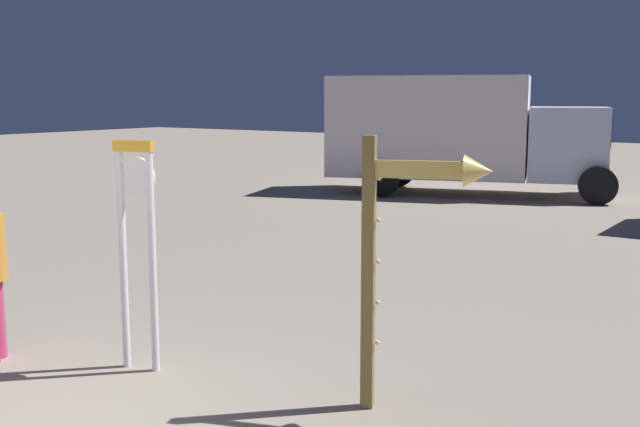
# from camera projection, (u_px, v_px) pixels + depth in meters

# --- Properties ---
(standing_clock) EXTENTS (0.41, 0.18, 2.16)m
(standing_clock) POSITION_uv_depth(u_px,v_px,m) (137.00, 233.00, 7.15)
(standing_clock) COLOR white
(standing_clock) RESTS_ON ground_plane
(arrow_sign) EXTENTS (1.01, 0.50, 2.26)m
(arrow_sign) POSITION_uv_depth(u_px,v_px,m) (410.00, 228.00, 6.12)
(arrow_sign) COLOR olive
(arrow_sign) RESTS_ON ground_plane
(box_truck_far) EXTENTS (7.52, 4.43, 3.03)m
(box_truck_far) POSITION_uv_depth(u_px,v_px,m) (456.00, 131.00, 19.96)
(box_truck_far) COLOR silver
(box_truck_far) RESTS_ON ground_plane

